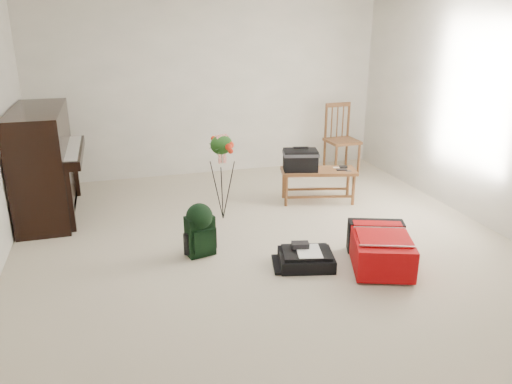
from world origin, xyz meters
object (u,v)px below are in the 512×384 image
object	(u,v)px
red_suitcase	(377,247)
black_duffel	(306,258)
dining_chair	(341,139)
green_backpack	(200,227)
piano	(45,165)
bench	(307,164)
flower_stand	(222,177)

from	to	relation	value
red_suitcase	black_duffel	world-z (taller)	red_suitcase
dining_chair	green_backpack	distance (m)	3.37
piano	green_backpack	xyz separation A→B (m)	(1.50, -1.56, -0.31)
piano	bench	distance (m)	3.08
piano	black_duffel	distance (m)	3.22
black_duffel	flower_stand	bearing A→B (deg)	122.83
red_suitcase	black_duffel	size ratio (longest dim) A/B	1.58
red_suitcase	flower_stand	bearing A→B (deg)	147.27
black_duffel	bench	bearing A→B (deg)	81.43
flower_stand	bench	bearing A→B (deg)	-2.86
piano	flower_stand	world-z (taller)	piano
green_backpack	flower_stand	world-z (taller)	flower_stand
black_duffel	green_backpack	xyz separation A→B (m)	(-0.90, 0.51, 0.22)
bench	flower_stand	size ratio (longest dim) A/B	0.97
black_duffel	green_backpack	world-z (taller)	green_backpack
piano	black_duffel	size ratio (longest dim) A/B	2.60
red_suitcase	flower_stand	distance (m)	1.92
black_duffel	piano	bearing A→B (deg)	152.49
flower_stand	red_suitcase	bearing A→B (deg)	-66.45
piano	green_backpack	size ratio (longest dim) A/B	2.83
black_duffel	flower_stand	distance (m)	1.50
red_suitcase	green_backpack	distance (m)	1.69
green_backpack	flower_stand	size ratio (longest dim) A/B	0.52
flower_stand	green_backpack	bearing A→B (deg)	-129.76
piano	red_suitcase	size ratio (longest dim) A/B	1.65
black_duffel	flower_stand	size ratio (longest dim) A/B	0.57
red_suitcase	black_duffel	bearing A→B (deg)	-172.25
red_suitcase	dining_chair	bearing A→B (deg)	91.15
bench	black_duffel	size ratio (longest dim) A/B	1.71
dining_chair	red_suitcase	distance (m)	3.04
piano	bench	bearing A→B (deg)	-9.23
piano	flower_stand	bearing A→B (deg)	-20.22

